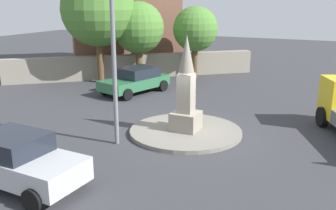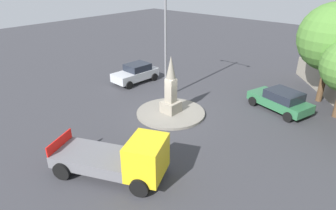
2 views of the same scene
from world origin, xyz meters
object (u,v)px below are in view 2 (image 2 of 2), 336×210
Objects in this scene: monument at (171,90)px; tree_near_wall at (333,38)px; car_green_parked_left at (281,100)px; car_silver_waiting at (136,73)px; truck_yellow_far_side at (121,158)px; streetlamp at (165,24)px.

tree_near_wall is at bearing -127.51° from monument.
tree_near_wall is at bearing -113.82° from car_green_parked_left.
car_silver_waiting reaches higher than car_green_parked_left.
car_silver_waiting is 0.72× the size of truck_yellow_far_side.
truck_yellow_far_side is (-2.50, 6.30, -0.70)m from monument.
streetlamp is 1.60× the size of truck_yellow_far_side.
truck_yellow_far_side is at bearing 134.04° from car_silver_waiting.
car_green_parked_left is 11.58m from car_silver_waiting.
monument is at bearing 156.84° from car_silver_waiting.
car_silver_waiting is 12.42m from truck_yellow_far_side.
car_green_parked_left is at bearing -102.93° from truck_yellow_far_side.
monument is 11.32m from tree_near_wall.
tree_near_wall reaches higher than car_silver_waiting.
car_green_parked_left is 11.85m from truck_yellow_far_side.
streetlamp is 10.37m from truck_yellow_far_side.
streetlamp is (2.13, -1.89, 3.67)m from monument.
streetlamp reaches higher than truck_yellow_far_side.
monument is 7.41m from car_green_parked_left.
streetlamp reaches higher than car_green_parked_left.
tree_near_wall reaches higher than truck_yellow_far_side.
car_silver_waiting is 14.65m from tree_near_wall.
monument is at bearing -68.39° from truck_yellow_far_side.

